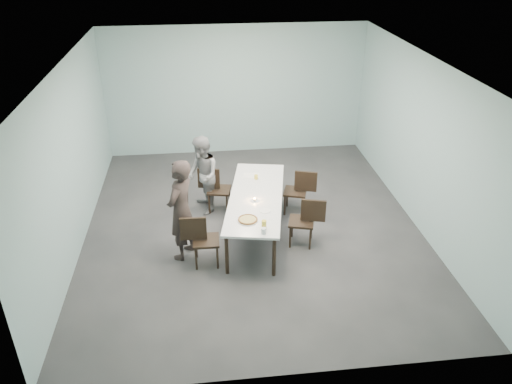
{
  "coord_description": "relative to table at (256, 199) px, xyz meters",
  "views": [
    {
      "loc": [
        -0.84,
        -7.78,
        4.91
      ],
      "look_at": [
        0.0,
        -0.56,
        1.0
      ],
      "focal_mm": 35.0,
      "sensor_mm": 36.0,
      "label": 1
    }
  ],
  "objects": [
    {
      "name": "chair_far_right",
      "position": [
        0.9,
        0.64,
        -0.19
      ],
      "size": [
        0.65,
        0.53,
        0.87
      ],
      "rotation": [
        0.0,
        0.0,
        2.84
      ],
      "color": "black",
      "rests_on": "ground"
    },
    {
      "name": "menu",
      "position": [
        0.0,
        0.8,
        0.06
      ],
      "size": [
        0.34,
        0.27,
        0.01
      ],
      "primitive_type": "cube",
      "rotation": [
        0.0,
        0.0,
        -0.19
      ],
      "color": "silver",
      "rests_on": "table"
    },
    {
      "name": "chair_far_left",
      "position": [
        -0.68,
        0.91,
        -0.19
      ],
      "size": [
        0.64,
        0.5,
        0.87
      ],
      "rotation": [
        0.0,
        0.0,
        -0.21
      ],
      "color": "black",
      "rests_on": "ground"
    },
    {
      "name": "ground",
      "position": [
        -0.04,
        0.24,
        -0.69
      ],
      "size": [
        7.0,
        7.0,
        0.0
      ],
      "primitive_type": "plane",
      "color": "#333335",
      "rests_on": "ground"
    },
    {
      "name": "water_tumbler",
      "position": [
        -0.02,
        -1.19,
        0.1
      ],
      "size": [
        0.08,
        0.08,
        0.09
      ],
      "primitive_type": "cylinder",
      "color": "silver",
      "rests_on": "table"
    },
    {
      "name": "amber_tumbler",
      "position": [
        0.08,
        0.65,
        0.1
      ],
      "size": [
        0.07,
        0.07,
        0.08
      ],
      "primitive_type": "cylinder",
      "color": "yellow",
      "rests_on": "table"
    },
    {
      "name": "beer_glass",
      "position": [
        0.0,
        -1.07,
        0.13
      ],
      "size": [
        0.08,
        0.08,
        0.15
      ],
      "primitive_type": "cylinder",
      "color": "yellow",
      "rests_on": "table"
    },
    {
      "name": "tealight",
      "position": [
        -0.04,
        -0.17,
        0.08
      ],
      "size": [
        0.06,
        0.06,
        0.05
      ],
      "color": "silver",
      "rests_on": "table"
    },
    {
      "name": "diner_far",
      "position": [
        -0.91,
        0.9,
        0.06
      ],
      "size": [
        0.7,
        0.83,
        1.51
      ],
      "primitive_type": "imported",
      "rotation": [
        0.0,
        0.0,
        -1.38
      ],
      "color": "gray",
      "rests_on": "ground"
    },
    {
      "name": "diner_near",
      "position": [
        -1.27,
        -0.54,
        0.17
      ],
      "size": [
        0.66,
        0.75,
        1.73
      ],
      "primitive_type": "imported",
      "rotation": [
        0.0,
        0.0,
        -2.06
      ],
      "color": "black",
      "rests_on": "ground"
    },
    {
      "name": "table",
      "position": [
        0.0,
        0.0,
        0.0
      ],
      "size": [
        1.37,
        2.72,
        0.75
      ],
      "rotation": [
        0.0,
        0.0,
        -0.19
      ],
      "color": "white",
      "rests_on": "ground"
    },
    {
      "name": "chair_near_left",
      "position": [
        -0.98,
        -0.81,
        -0.19
      ],
      "size": [
        0.61,
        0.43,
        0.87
      ],
      "rotation": [
        0.0,
        0.0,
        -0.02
      ],
      "color": "black",
      "rests_on": "ground"
    },
    {
      "name": "chair_near_right",
      "position": [
        0.81,
        -0.44,
        -0.19
      ],
      "size": [
        0.65,
        0.52,
        0.87
      ],
      "rotation": [
        0.0,
        0.0,
        2.87
      ],
      "color": "black",
      "rests_on": "ground"
    },
    {
      "name": "pizza",
      "position": [
        -0.22,
        -0.8,
        0.08
      ],
      "size": [
        0.34,
        0.34,
        0.04
      ],
      "color": "white",
      "rests_on": "table"
    },
    {
      "name": "side_plate",
      "position": [
        0.09,
        -0.53,
        0.06
      ],
      "size": [
        0.18,
        0.18,
        0.01
      ],
      "primitive_type": "cylinder",
      "color": "white",
      "rests_on": "table"
    },
    {
      "name": "room_shell",
      "position": [
        -0.04,
        0.24,
        1.33
      ],
      "size": [
        6.02,
        7.02,
        3.01
      ],
      "color": "#93B6B9",
      "rests_on": "ground"
    }
  ]
}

